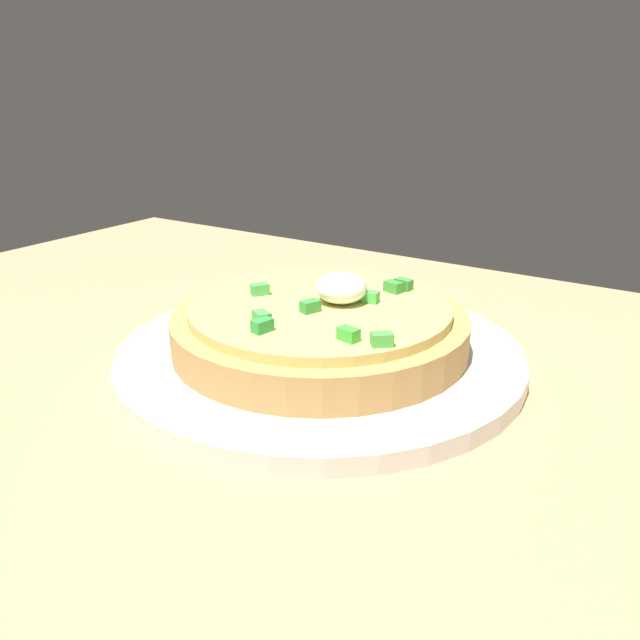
{
  "coord_description": "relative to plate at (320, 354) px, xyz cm",
  "views": [
    {
      "loc": [
        -16.07,
        19.84,
        22.09
      ],
      "look_at": [
        6.44,
        -15.09,
        6.27
      ],
      "focal_mm": 35.66,
      "sensor_mm": 36.0,
      "label": 1
    }
  ],
  "objects": [
    {
      "name": "dining_table",
      "position": [
        -6.44,
        15.09,
        -2.14
      ],
      "size": [
        109.44,
        89.72,
        2.99
      ],
      "primitive_type": "cube",
      "color": "tan",
      "rests_on": "ground"
    },
    {
      "name": "pizza",
      "position": [
        -0.03,
        -0.02,
        2.24
      ],
      "size": [
        20.71,
        20.71,
        5.33
      ],
      "color": "tan",
      "rests_on": "plate"
    },
    {
      "name": "plate",
      "position": [
        0.0,
        0.0,
        0.0
      ],
      "size": [
        28.58,
        28.58,
        1.28
      ],
      "primitive_type": "cylinder",
      "color": "silver",
      "rests_on": "dining_table"
    }
  ]
}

